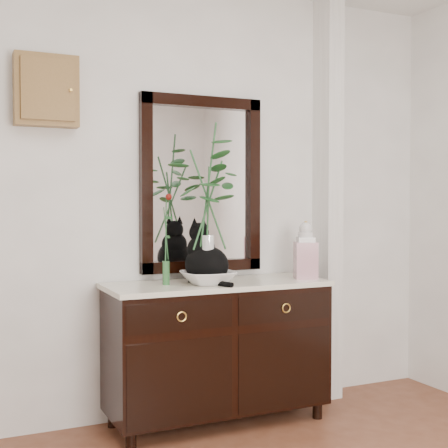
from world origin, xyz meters
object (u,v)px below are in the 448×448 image
lotus_bowl (208,278)px  ginger_jar (306,250)px  cat (207,252)px  sideboard (217,344)px

lotus_bowl → ginger_jar: bearing=-0.5°
lotus_bowl → ginger_jar: (0.66, -0.01, 0.14)m
lotus_bowl → cat: bearing=78.1°
ginger_jar → lotus_bowl: bearing=179.5°
cat → lotus_bowl: 0.15m
cat → lotus_bowl: size_ratio=1.17×
cat → lotus_bowl: (-0.01, -0.04, -0.14)m
cat → ginger_jar: cat is taller
cat → ginger_jar: (0.65, -0.05, -0.00)m
sideboard → ginger_jar: size_ratio=3.66×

